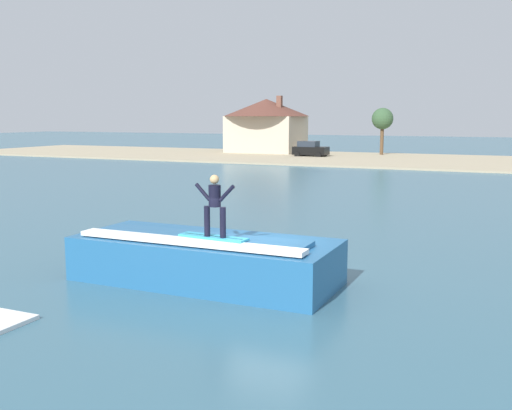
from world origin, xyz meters
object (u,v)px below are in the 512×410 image
at_px(car_near_shore, 310,149).
at_px(surfer, 215,202).
at_px(house_with_chimney, 266,122).
at_px(surfboard, 213,237).
at_px(wave_crest, 205,259).
at_px(tree_tall_bare, 382,119).

bearing_deg(car_near_shore, surfer, -73.80).
bearing_deg(house_with_chimney, car_near_shore, -32.95).
relative_size(surfboard, surfer, 1.21).
height_order(wave_crest, surfboard, surfboard).
bearing_deg(car_near_shore, tree_tall_bare, 40.09).
height_order(car_near_shore, house_with_chimney, house_with_chimney).
relative_size(wave_crest, surfer, 4.46).
bearing_deg(surfboard, wave_crest, 136.11).
distance_m(wave_crest, car_near_shore, 51.57).
bearing_deg(car_near_shore, surfboard, -73.88).
xyz_separation_m(house_with_chimney, tree_tall_bare, (14.37, 0.90, 0.34)).
distance_m(surfboard, surfer, 0.96).
xyz_separation_m(surfer, tree_tall_bare, (-7.75, 56.04, 1.89)).
xyz_separation_m(wave_crest, car_near_shore, (-13.94, 49.65, 0.29)).
bearing_deg(wave_crest, house_with_chimney, 111.48).
bearing_deg(tree_tall_bare, wave_crest, -82.72).
bearing_deg(wave_crest, surfboard, -43.89).
bearing_deg(tree_tall_bare, surfboard, -82.22).
height_order(wave_crest, surfer, surfer).
relative_size(surfboard, tree_tall_bare, 0.36).
distance_m(car_near_shore, house_with_chimney, 9.44).
bearing_deg(surfer, car_near_shore, 106.20).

